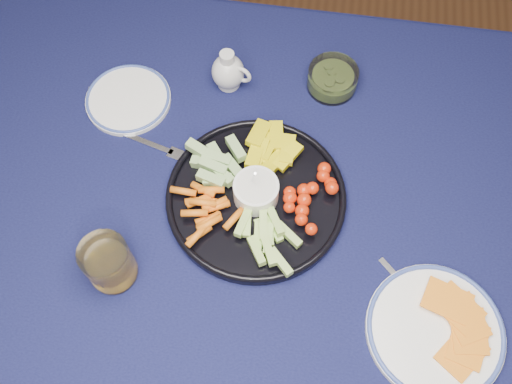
# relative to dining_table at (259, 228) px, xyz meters

# --- Properties ---
(dining_table) EXTENTS (1.67, 1.07, 0.75)m
(dining_table) POSITION_rel_dining_table_xyz_m (0.00, 0.00, 0.00)
(dining_table) COLOR #4B2A19
(dining_table) RESTS_ON ground
(crudite_platter) EXTENTS (0.35, 0.35, 0.11)m
(crudite_platter) POSITION_rel_dining_table_xyz_m (-0.01, 0.02, 0.11)
(crudite_platter) COLOR black
(crudite_platter) RESTS_ON dining_table
(creamer_pitcher) EXTENTS (0.09, 0.07, 0.10)m
(creamer_pitcher) POSITION_rel_dining_table_xyz_m (-0.11, 0.29, 0.13)
(creamer_pitcher) COLOR silver
(creamer_pitcher) RESTS_ON dining_table
(pickle_bowl) EXTENTS (0.11, 0.11, 0.05)m
(pickle_bowl) POSITION_rel_dining_table_xyz_m (0.11, 0.32, 0.11)
(pickle_bowl) COLOR white
(pickle_bowl) RESTS_ON dining_table
(cheese_plate) EXTENTS (0.24, 0.24, 0.03)m
(cheese_plate) POSITION_rel_dining_table_xyz_m (0.34, -0.19, 0.10)
(cheese_plate) COLOR white
(cheese_plate) RESTS_ON dining_table
(juice_tumbler) EXTENTS (0.09, 0.09, 0.10)m
(juice_tumbler) POSITION_rel_dining_table_xyz_m (-0.24, -0.17, 0.13)
(juice_tumbler) COLOR white
(juice_tumbler) RESTS_ON dining_table
(fork_left) EXTENTS (0.19, 0.07, 0.00)m
(fork_left) POSITION_rel_dining_table_xyz_m (-0.24, 0.11, 0.09)
(fork_left) COLOR silver
(fork_left) RESTS_ON dining_table
(fork_right) EXTENTS (0.14, 0.14, 0.00)m
(fork_right) POSITION_rel_dining_table_xyz_m (0.31, -0.14, 0.09)
(fork_right) COLOR silver
(fork_right) RESTS_ON dining_table
(side_plate_extra) EXTENTS (0.18, 0.18, 0.01)m
(side_plate_extra) POSITION_rel_dining_table_xyz_m (-0.31, 0.21, 0.10)
(side_plate_extra) COLOR white
(side_plate_extra) RESTS_ON dining_table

